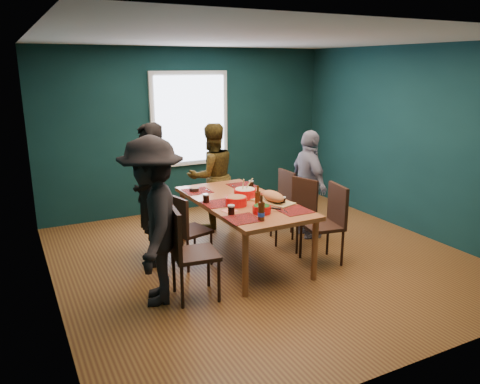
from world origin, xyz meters
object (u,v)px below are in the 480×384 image
object	(u,v)px
chair_left_far	(159,214)
person_near_left	(153,222)
chair_right_mid	(300,207)
chair_right_near	(329,218)
chair_right_far	(281,196)
person_far_left	(151,195)
dining_table	(242,206)
bowl_herbs	(262,209)
cutting_board	(273,198)
person_back	(212,176)
bowl_salad	(236,201)
chair_left_mid	(185,226)
person_right	(309,185)
chair_left_near	(186,247)
bowl_dumpling	(245,193)

from	to	relation	value
chair_left_far	person_near_left	bearing A→B (deg)	-93.42
person_near_left	chair_right_mid	bearing A→B (deg)	124.90
chair_right_near	chair_left_far	bearing A→B (deg)	156.95
chair_right_far	person_far_left	size ratio (longest dim) A/B	0.52
dining_table	chair_right_mid	size ratio (longest dim) A/B	2.22
bowl_herbs	dining_table	bearing A→B (deg)	85.47
chair_right_far	bowl_herbs	xyz separation A→B (m)	(-1.04, -1.26, 0.30)
cutting_board	person_far_left	bearing A→B (deg)	133.38
person_back	bowl_salad	xyz separation A→B (m)	(-0.32, -1.47, 0.04)
dining_table	cutting_board	bearing A→B (deg)	-43.80
chair_left_mid	person_right	size ratio (longest dim) A/B	0.59
person_far_left	chair_right_far	bearing A→B (deg)	99.17
chair_left_near	chair_right_near	bearing A→B (deg)	10.60
chair_right_near	bowl_herbs	bearing A→B (deg)	-170.60
dining_table	bowl_salad	world-z (taller)	bowl_salad
chair_left_far	bowl_salad	distance (m)	1.10
person_near_left	cutting_board	xyz separation A→B (m)	(1.61, 0.32, -0.03)
bowl_herbs	chair_right_far	bearing A→B (deg)	50.32
dining_table	chair_left_near	xyz separation A→B (m)	(-1.02, -0.70, -0.11)
dining_table	bowl_herbs	world-z (taller)	bowl_herbs
chair_left_far	chair_right_near	bearing A→B (deg)	-16.66
chair_right_mid	bowl_salad	bearing A→B (deg)	173.43
chair_left_mid	chair_right_near	distance (m)	1.79
chair_left_near	chair_right_far	world-z (taller)	chair_left_near
person_near_left	chair_left_near	bearing A→B (deg)	88.50
chair_left_mid	person_near_left	distance (m)	0.96
chair_left_near	chair_right_mid	distance (m)	2.07
person_near_left	cutting_board	bearing A→B (deg)	120.11
dining_table	person_far_left	distance (m)	1.14
person_back	person_right	distance (m)	1.46
chair_left_near	chair_right_mid	bearing A→B (deg)	28.38
person_back	bowl_herbs	world-z (taller)	person_back
chair_left_near	bowl_dumpling	xyz separation A→B (m)	(1.10, 0.78, 0.25)
person_right	bowl_herbs	distance (m)	1.52
person_near_left	bowl_dumpling	bearing A→B (deg)	134.35
chair_right_near	dining_table	bearing A→B (deg)	157.73
chair_left_near	person_far_left	bearing A→B (deg)	98.96
chair_left_mid	person_right	world-z (taller)	person_right
chair_left_mid	chair_right_far	distance (m)	1.83
chair_right_far	person_far_left	distance (m)	2.10
bowl_dumpling	chair_left_far	bearing A→B (deg)	152.45
chair_left_far	chair_right_far	size ratio (longest dim) A/B	1.05
person_back	person_near_left	bearing A→B (deg)	49.87
chair_left_far	chair_right_near	size ratio (longest dim) A/B	0.96
chair_left_near	person_near_left	size ratio (longest dim) A/B	0.58
chair_right_far	person_near_left	size ratio (longest dim) A/B	0.52
chair_left_far	bowl_dumpling	xyz separation A→B (m)	(0.99, -0.51, 0.29)
bowl_salad	person_right	bearing A→B (deg)	18.06
chair_left_far	cutting_board	distance (m)	1.50
dining_table	chair_right_mid	bearing A→B (deg)	2.34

